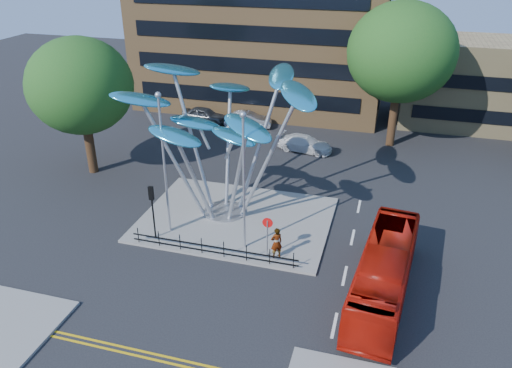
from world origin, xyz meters
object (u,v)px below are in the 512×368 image
(tree_right, at_px, (401,53))
(parked_car_right, at_px, (305,144))
(traffic_light_island, at_px, (152,201))
(no_entry_sign_island, at_px, (267,230))
(red_bus, at_px, (384,272))
(pedestrian, at_px, (276,243))
(parked_car_left, at_px, (204,115))
(street_lamp_right, at_px, (244,170))
(street_lamp_left, at_px, (163,153))
(tree_left, at_px, (80,86))
(parked_car_mid, at_px, (248,120))
(leaf_sculpture, at_px, (221,114))

(tree_right, xyz_separation_m, parked_car_right, (-6.94, -3.40, -7.36))
(traffic_light_island, height_order, no_entry_sign_island, traffic_light_island)
(red_bus, bearing_deg, pedestrian, 171.43)
(red_bus, xyz_separation_m, parked_car_left, (-18.29, 22.04, -0.63))
(tree_right, bearing_deg, no_entry_sign_island, -107.12)
(street_lamp_right, distance_m, no_entry_sign_island, 3.64)
(no_entry_sign_island, bearing_deg, street_lamp_left, 171.39)
(tree_left, distance_m, pedestrian, 19.03)
(traffic_light_island, distance_m, parked_car_left, 21.13)
(red_bus, relative_size, parked_car_mid, 2.24)
(tree_right, xyz_separation_m, pedestrian, (-5.47, -19.50, -6.94))
(tree_left, bearing_deg, parked_car_right, 29.71)
(red_bus, height_order, parked_car_mid, red_bus)
(no_entry_sign_island, relative_size, pedestrian, 1.30)
(tree_right, bearing_deg, pedestrian, -105.66)
(leaf_sculpture, xyz_separation_m, street_lamp_left, (-2.43, -3.18, -1.52))
(tree_left, distance_m, parked_car_mid, 16.73)
(leaf_sculpture, distance_m, parked_car_left, 19.06)
(no_entry_sign_island, bearing_deg, tree_left, 154.93)
(street_lamp_right, distance_m, parked_car_right, 16.22)
(no_entry_sign_island, bearing_deg, red_bus, -13.46)
(red_bus, bearing_deg, no_entry_sign_island, 172.44)
(traffic_light_island, relative_size, parked_car_mid, 0.77)
(street_lamp_left, relative_size, red_bus, 0.88)
(no_entry_sign_island, height_order, red_bus, red_bus)
(leaf_sculpture, relative_size, street_lamp_left, 1.45)
(street_lamp_right, bearing_deg, street_lamp_left, 174.29)
(street_lamp_left, xyz_separation_m, parked_car_mid, (-0.79, 19.43, -4.62))
(traffic_light_island, height_order, red_bus, traffic_light_island)
(no_entry_sign_island, distance_m, pedestrian, 0.90)
(tree_left, distance_m, street_lamp_right, 16.19)
(leaf_sculpture, bearing_deg, no_entry_sign_island, -45.67)
(street_lamp_right, relative_size, no_entry_sign_island, 3.39)
(parked_car_mid, xyz_separation_m, parked_car_right, (6.35, -4.33, -0.06))
(tree_right, xyz_separation_m, street_lamp_left, (-12.50, -18.50, -2.68))
(street_lamp_left, xyz_separation_m, street_lamp_right, (5.00, -0.50, -0.26))
(street_lamp_right, distance_m, traffic_light_island, 6.05)
(street_lamp_left, relative_size, pedestrian, 4.65)
(street_lamp_left, xyz_separation_m, parked_car_left, (-5.29, 19.50, -4.60))
(no_entry_sign_island, xyz_separation_m, parked_car_left, (-11.79, 20.48, -1.06))
(street_lamp_left, height_order, traffic_light_island, street_lamp_left)
(tree_right, distance_m, no_entry_sign_island, 21.31)
(tree_left, relative_size, street_lamp_left, 1.17)
(street_lamp_left, relative_size, parked_car_mid, 1.98)
(tree_right, distance_m, street_lamp_left, 22.49)
(street_lamp_right, xyz_separation_m, red_bus, (8.00, -2.04, -3.71))
(leaf_sculpture, bearing_deg, street_lamp_right, -55.09)
(parked_car_right, bearing_deg, traffic_light_island, 167.64)
(street_lamp_left, relative_size, street_lamp_right, 1.06)
(tree_right, distance_m, street_lamp_right, 20.64)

